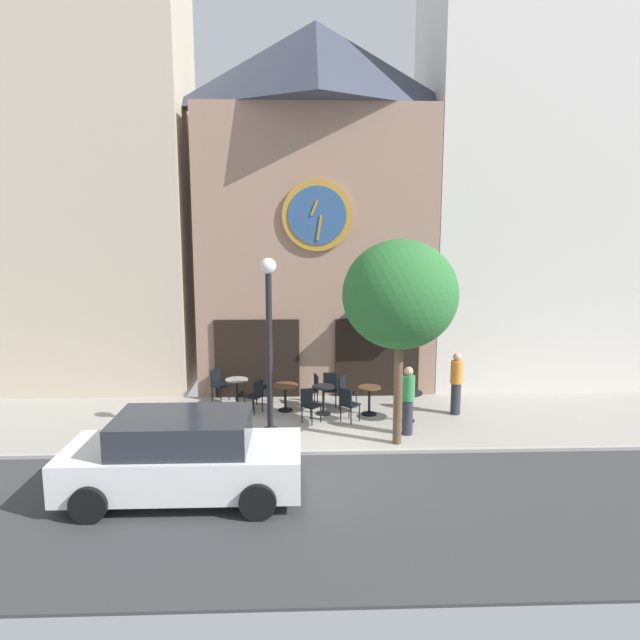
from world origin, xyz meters
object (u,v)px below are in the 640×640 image
object	(u,v)px
cafe_chair_outer	(218,382)
cafe_chair_by_entrance	(309,403)
street_lamp	(269,351)
cafe_chair_under_awning	(256,394)
cafe_table_center_left	(369,396)
cafe_table_center_right	(407,400)
cafe_chair_left_end	(345,390)
street_tree	(400,295)
pedestrian_green	(408,400)
cafe_chair_mid_row	(313,388)
cafe_table_near_door	(323,396)
cafe_chair_corner	(265,385)
parked_car_white	(184,457)
cafe_chair_near_lamp	(348,402)
cafe_table_rightmost	(237,388)
cafe_chair_near_tree	(330,386)
pedestrian_orange	(456,383)
cafe_table_center	(285,392)

from	to	relation	value
cafe_chair_outer	cafe_chair_by_entrance	size ratio (longest dim) A/B	1.00
street_lamp	cafe_chair_under_awning	size ratio (longest dim) A/B	4.75
cafe_table_center_left	cafe_table_center_right	distance (m)	1.07
cafe_chair_outer	cafe_chair_left_end	bearing A→B (deg)	-13.92
street_tree	pedestrian_green	xyz separation A→B (m)	(0.35, 0.57, -2.58)
pedestrian_green	cafe_chair_mid_row	bearing A→B (deg)	134.90
cafe_table_near_door	cafe_chair_corner	xyz separation A→B (m)	(-1.60, 1.02, 0.03)
cafe_table_center_left	cafe_chair_mid_row	world-z (taller)	cafe_chair_mid_row
cafe_chair_left_end	parked_car_white	xyz separation A→B (m)	(-3.39, -5.05, 0.23)
cafe_table_near_door	cafe_table_center_right	world-z (taller)	cafe_table_center_right
cafe_chair_by_entrance	cafe_chair_corner	size ratio (longest dim) A/B	1.00
cafe_table_center_left	cafe_chair_near_lamp	world-z (taller)	cafe_chair_near_lamp
cafe_chair_by_entrance	pedestrian_green	distance (m)	2.52
cafe_table_center_right	cafe_chair_outer	world-z (taller)	cafe_chair_outer
street_tree	cafe_table_rightmost	distance (m)	5.74
cafe_chair_by_entrance	cafe_chair_left_end	size ratio (longest dim) A/B	1.00
street_tree	parked_car_white	bearing A→B (deg)	-150.91
cafe_table_rightmost	cafe_chair_near_tree	distance (m)	2.59
cafe_table_rightmost	parked_car_white	xyz separation A→B (m)	(-0.39, -5.35, 0.25)
cafe_chair_near_lamp	cafe_chair_outer	xyz separation A→B (m)	(-3.58, 2.03, 0.00)
cafe_table_center_right	pedestrian_orange	bearing A→B (deg)	20.37
street_lamp	cafe_table_center	size ratio (longest dim) A/B	5.91
cafe_chair_near_tree	cafe_chair_left_end	xyz separation A→B (m)	(0.41, -0.33, 0.00)
cafe_table_center_right	cafe_chair_outer	size ratio (longest dim) A/B	0.86
cafe_table_rightmost	cafe_chair_under_awning	bearing A→B (deg)	-48.11
pedestrian_orange	parked_car_white	xyz separation A→B (m)	(-6.30, -4.46, -0.10)
cafe_chair_corner	cafe_chair_under_awning	bearing A→B (deg)	-103.09
cafe_chair_by_entrance	cafe_chair_corner	bearing A→B (deg)	124.64
cafe_table_center_left	cafe_table_center_right	xyz separation A→B (m)	(0.90, -0.56, 0.07)
parked_car_white	cafe_table_center	bearing A→B (deg)	70.38
street_tree	parked_car_white	world-z (taller)	street_tree
cafe_chair_under_awning	cafe_chair_near_tree	bearing A→B (deg)	17.96
cafe_table_center	pedestrian_orange	distance (m)	4.58
street_tree	cafe_table_rightmost	world-z (taller)	street_tree
cafe_chair_near_lamp	pedestrian_orange	xyz separation A→B (m)	(2.92, 0.55, 0.33)
pedestrian_green	pedestrian_orange	xyz separation A→B (m)	(1.57, 1.45, 0.00)
cafe_table_center	cafe_chair_outer	world-z (taller)	cafe_chair_outer
street_lamp	cafe_chair_near_tree	bearing A→B (deg)	61.59
cafe_table_center	cafe_table_near_door	bearing A→B (deg)	-16.99
cafe_chair_near_tree	cafe_table_center_right	bearing A→B (deg)	-37.12
cafe_table_near_door	cafe_table_center_right	xyz separation A→B (m)	(2.12, -0.65, 0.07)
street_lamp	cafe_chair_near_lamp	distance (m)	2.86
cafe_chair_outer	cafe_table_center_right	bearing A→B (deg)	-21.46
street_tree	cafe_table_center	distance (m)	4.65
street_lamp	cafe_table_center_left	xyz separation A→B (m)	(2.52, 1.93, -1.67)
cafe_table_near_door	parked_car_white	bearing A→B (deg)	-121.12
cafe_table_center_left	cafe_chair_near_lamp	xyz separation A→B (m)	(-0.62, -0.58, 0.03)
cafe_table_center_right	cafe_table_rightmost	bearing A→B (deg)	162.53
cafe_table_center	cafe_table_center_right	world-z (taller)	cafe_table_center_right
street_tree	cafe_chair_by_entrance	distance (m)	3.81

